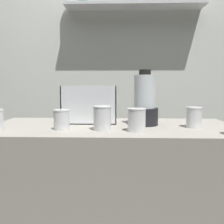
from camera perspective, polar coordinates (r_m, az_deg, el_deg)
The scene contains 8 objects.
counter at distance 1.64m, azimuth 0.00°, elevation -18.69°, with size 1.40×0.64×0.90m, color #9E998E.
back_wall_unit at distance 2.25m, azimuth 0.76°, elevation 9.49°, with size 2.60×0.24×2.50m.
carrot_display_bin at distance 1.66m, azimuth -4.56°, elevation 0.34°, with size 0.33×0.23×0.23m.
blender_pitcher at distance 1.54m, azimuth 7.04°, elevation 2.02°, with size 0.16×0.16×0.32m.
juice_cup_mango_left at distance 1.41m, azimuth -10.82°, elevation -1.93°, with size 0.09×0.09×0.11m.
juice_cup_orange_middle at distance 1.37m, azimuth -2.12°, elevation -1.71°, with size 0.10×0.10×0.13m.
juice_cup_beet_right at distance 1.34m, azimuth 5.34°, elevation -2.00°, with size 0.09×0.09×0.12m.
juice_cup_mango_far_right at distance 1.51m, azimuth 17.32°, elevation -1.36°, with size 0.09×0.09×0.11m.
Camera 1 is at (0.05, -1.48, 1.15)m, focal length 42.25 mm.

